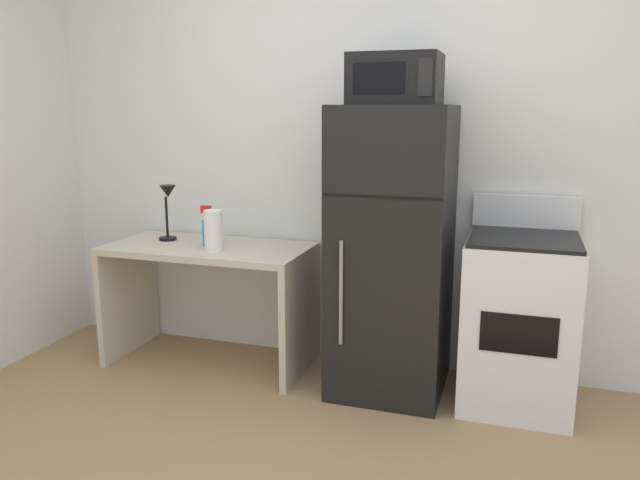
# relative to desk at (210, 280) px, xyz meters

# --- Properties ---
(wall_back_white) EXTENTS (5.00, 0.10, 2.60)m
(wall_back_white) POSITION_rel_desk_xyz_m (0.97, 0.38, 0.77)
(wall_back_white) COLOR silver
(wall_back_white) RESTS_ON ground
(desk) EXTENTS (1.24, 0.61, 0.75)m
(desk) POSITION_rel_desk_xyz_m (0.00, 0.00, 0.00)
(desk) COLOR beige
(desk) RESTS_ON ground
(desk_lamp) EXTENTS (0.14, 0.12, 0.35)m
(desk_lamp) POSITION_rel_desk_xyz_m (-0.30, 0.05, 0.46)
(desk_lamp) COLOR black
(desk_lamp) RESTS_ON desk
(spray_bottle) EXTENTS (0.06, 0.06, 0.25)m
(spray_bottle) POSITION_rel_desk_xyz_m (0.00, -0.01, 0.32)
(spray_bottle) COLOR #2D8CEA
(spray_bottle) RESTS_ON desk
(paper_towel_roll) EXTENTS (0.11, 0.11, 0.24)m
(paper_towel_roll) POSITION_rel_desk_xyz_m (0.10, -0.11, 0.34)
(paper_towel_roll) COLOR white
(paper_towel_roll) RESTS_ON desk
(refrigerator) EXTENTS (0.61, 0.66, 1.59)m
(refrigerator) POSITION_rel_desk_xyz_m (1.14, -0.01, 0.26)
(refrigerator) COLOR black
(refrigerator) RESTS_ON ground
(microwave) EXTENTS (0.46, 0.35, 0.26)m
(microwave) POSITION_rel_desk_xyz_m (1.14, -0.03, 1.19)
(microwave) COLOR black
(microwave) RESTS_ON refrigerator
(oven_range) EXTENTS (0.57, 0.61, 1.10)m
(oven_range) POSITION_rel_desk_xyz_m (1.83, 0.01, -0.06)
(oven_range) COLOR white
(oven_range) RESTS_ON ground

